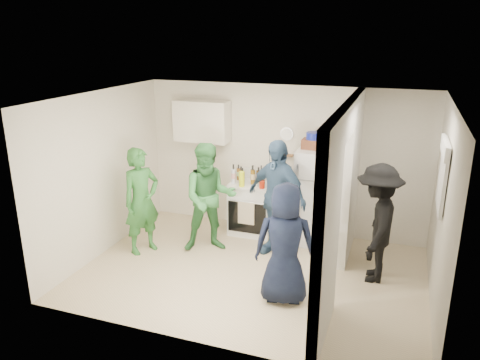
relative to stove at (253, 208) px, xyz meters
name	(u,v)px	position (x,y,z in m)	size (l,w,h in m)	color
floor	(251,273)	(0.43, -1.37, -0.44)	(4.80, 4.80, 0.00)	beige
wall_back	(283,160)	(0.43, 0.33, 0.81)	(4.80, 4.80, 0.00)	silver
wall_front	(201,242)	(0.43, -3.07, 0.81)	(4.80, 4.80, 0.00)	silver
wall_left	(102,174)	(-1.97, -1.37, 0.81)	(3.40, 3.40, 0.00)	silver
wall_right	(443,213)	(2.83, -1.37, 0.81)	(3.40, 3.40, 0.00)	silver
ceiling	(253,98)	(0.43, -1.37, 2.06)	(4.80, 4.80, 0.00)	white
partition_pier_back	(351,177)	(1.63, -0.27, 0.81)	(0.12, 1.20, 2.50)	silver
partition_pier_front	(327,235)	(1.63, -2.47, 0.81)	(0.12, 1.20, 2.50)	silver
partition_header	(347,120)	(1.63, -1.37, 1.86)	(0.12, 1.00, 0.40)	silver
stove	(253,208)	(0.00, 0.00, 0.00)	(0.75, 0.62, 0.89)	white
upper_cabinet	(202,121)	(-0.97, 0.15, 1.41)	(0.95, 0.34, 0.70)	silver
fridge	(316,197)	(1.08, -0.03, 0.34)	(0.64, 0.62, 1.56)	silver
wicker_basket	(313,144)	(0.98, 0.02, 1.19)	(0.35, 0.25, 0.15)	brown
blue_bowl	(314,136)	(0.98, 0.02, 1.32)	(0.24, 0.24, 0.11)	navy
yellow_cup_stack_top	(333,145)	(1.30, -0.13, 1.24)	(0.09, 0.09, 0.25)	yellow
wall_clock	(287,134)	(0.48, 0.31, 1.26)	(0.22, 0.22, 0.03)	white
spice_shelf	(283,155)	(0.43, 0.28, 0.91)	(0.35, 0.08, 0.03)	olive
nook_window	(444,176)	(2.81, -1.17, 1.21)	(0.03, 0.70, 0.80)	black
nook_window_frame	(443,176)	(2.79, -1.17, 1.21)	(0.04, 0.76, 0.86)	white
nook_valance	(444,148)	(2.77, -1.17, 1.56)	(0.04, 0.82, 0.18)	white
yellow_cup_stack_stove	(242,179)	(-0.12, -0.22, 0.57)	(0.09, 0.09, 0.25)	#DEF014
red_cup	(262,185)	(0.22, -0.20, 0.50)	(0.09, 0.09, 0.12)	red
person_green_left	(142,201)	(-1.39, -1.25, 0.39)	(0.61, 0.40, 1.67)	#2E7334
person_green_center	(210,198)	(-0.43, -0.85, 0.42)	(0.84, 0.65, 1.73)	#3D8B43
person_denim	(276,198)	(0.58, -0.62, 0.46)	(1.06, 0.44, 1.81)	#334F70
person_navy	(285,244)	(1.04, -1.89, 0.35)	(0.77, 0.50, 1.58)	black
person_nook	(377,223)	(2.08, -0.94, 0.39)	(1.08, 0.62, 1.66)	black
bottle_a	(239,172)	(-0.29, 0.10, 0.58)	(0.06, 0.06, 0.27)	brown
bottle_b	(242,176)	(-0.16, -0.07, 0.58)	(0.08, 0.08, 0.27)	#194B27
bottle_c	(252,173)	(-0.06, 0.16, 0.57)	(0.07, 0.07, 0.25)	#A8B3B6
bottle_d	(253,175)	(0.01, -0.05, 0.61)	(0.07, 0.07, 0.33)	brown
bottle_e	(261,173)	(0.09, 0.16, 0.58)	(0.06, 0.06, 0.27)	silver
bottle_f	(263,176)	(0.17, 0.02, 0.59)	(0.06, 0.06, 0.28)	#163C28
bottle_g	(270,175)	(0.24, 0.16, 0.57)	(0.06, 0.06, 0.26)	olive
bottle_h	(233,174)	(-0.31, -0.11, 0.61)	(0.07, 0.07, 0.33)	silver
bottle_i	(258,174)	(0.06, 0.12, 0.57)	(0.08, 0.08, 0.25)	#56370E
bottle_j	(269,178)	(0.30, -0.08, 0.59)	(0.06, 0.06, 0.29)	#205D32
bottle_k	(241,174)	(-0.22, 0.04, 0.57)	(0.08, 0.08, 0.26)	olive
bottle_l	(260,179)	(0.16, -0.12, 0.57)	(0.08, 0.08, 0.24)	#8D969B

